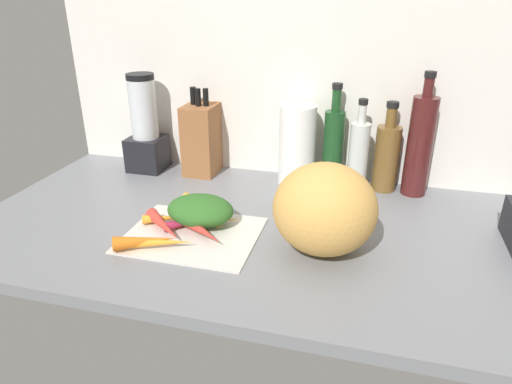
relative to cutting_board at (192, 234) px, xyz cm
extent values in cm
cube|color=slate|center=(23.64, 10.66, -1.90)|extent=(170.00, 80.00, 3.00)
cube|color=silver|center=(23.64, 49.16, 29.60)|extent=(170.00, 3.00, 60.00)
cube|color=beige|center=(0.00, 0.00, 0.00)|extent=(32.63, 26.71, 0.80)
cone|color=red|center=(-7.10, -1.19, 2.06)|extent=(14.12, 12.78, 3.31)
cone|color=orange|center=(-9.03, 3.38, 1.60)|extent=(11.42, 6.70, 2.40)
cone|color=orange|center=(-1.26, 4.08, 1.61)|extent=(10.57, 5.69, 2.42)
cone|color=orange|center=(-7.90, -9.52, 2.19)|extent=(14.54, 9.61, 3.58)
cone|color=orange|center=(-4.84, -8.73, 1.80)|extent=(16.47, 7.45, 2.81)
cone|color=orange|center=(-3.06, 10.67, 1.73)|extent=(13.41, 14.45, 2.66)
cone|color=orange|center=(0.23, 4.02, 1.70)|extent=(14.45, 6.18, 2.60)
cone|color=#B2264C|center=(-2.88, 2.64, 1.63)|extent=(10.24, 9.53, 2.46)
cone|color=orange|center=(3.41, 5.92, 1.50)|extent=(14.40, 6.10, 2.20)
cone|color=red|center=(3.20, -1.16, 2.01)|extent=(13.62, 10.86, 3.21)
ellipsoid|color=#2D6023|center=(0.20, 5.48, 4.10)|extent=(17.49, 13.45, 7.40)
ellipsoid|color=gold|center=(32.30, 1.60, 10.37)|extent=(23.90, 22.54, 21.53)
cube|color=brown|center=(-13.06, 41.78, 11.03)|extent=(10.00, 13.41, 22.86)
cylinder|color=black|center=(-15.39, 41.98, 25.21)|extent=(1.98, 1.98, 5.50)
cylinder|color=black|center=(-13.06, 40.17, 25.21)|extent=(1.83, 1.83, 5.50)
cylinder|color=black|center=(-10.73, 40.93, 25.21)|extent=(1.76, 1.76, 5.50)
cube|color=black|center=(-32.18, 39.53, 5.21)|extent=(11.69, 11.69, 11.23)
cylinder|color=silver|center=(-32.18, 39.53, 20.41)|extent=(8.76, 8.76, 19.17)
cylinder|color=black|center=(-32.18, 39.53, 30.90)|extent=(8.94, 8.94, 1.80)
cylinder|color=white|center=(18.86, 40.16, 12.11)|extent=(11.19, 11.19, 25.02)
cylinder|color=#19421E|center=(29.66, 42.98, 11.18)|extent=(6.25, 6.25, 23.16)
cylinder|color=#19421E|center=(29.66, 42.98, 26.15)|extent=(2.73, 2.73, 6.78)
cylinder|color=black|center=(29.66, 42.98, 30.34)|extent=(3.14, 3.14, 1.60)
cylinder|color=silver|center=(37.56, 39.35, 10.09)|extent=(5.79, 5.79, 20.98)
cylinder|color=silver|center=(37.56, 39.35, 23.40)|extent=(2.34, 2.34, 5.64)
cylinder|color=black|center=(37.56, 39.35, 27.02)|extent=(2.69, 2.69, 1.60)
cylinder|color=brown|center=(45.77, 42.43, 9.47)|extent=(7.36, 7.36, 19.75)
cylinder|color=brown|center=(45.77, 42.43, 22.27)|extent=(3.06, 3.06, 5.83)
cylinder|color=black|center=(45.77, 42.43, 25.98)|extent=(3.52, 3.52, 1.60)
cylinder|color=#471919|center=(54.57, 41.55, 14.22)|extent=(7.31, 7.31, 29.24)
cylinder|color=#471919|center=(54.57, 41.55, 31.53)|extent=(2.80, 2.80, 5.39)
cylinder|color=black|center=(54.57, 41.55, 35.02)|extent=(3.22, 3.22, 1.60)
camera|label=1|loc=(41.17, -92.07, 56.19)|focal=31.87mm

